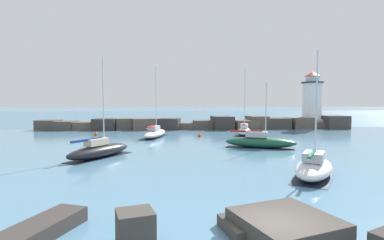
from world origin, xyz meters
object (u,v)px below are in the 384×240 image
object	(u,v)px
sailboat_moored_3	(314,167)
mooring_buoy_far_side	(199,135)
lighthouse	(312,104)
sailboat_moored_5	(244,131)
sailboat_moored_1	(260,142)
mooring_buoy_orange_near	(96,134)
sailboat_moored_0	(155,133)
sailboat_moored_4	(99,150)

from	to	relation	value
sailboat_moored_3	mooring_buoy_far_side	world-z (taller)	sailboat_moored_3
lighthouse	sailboat_moored_5	distance (m)	21.49
lighthouse	sailboat_moored_1	size ratio (longest dim) A/B	1.37
lighthouse	mooring_buoy_orange_near	bearing A→B (deg)	-164.48
sailboat_moored_1	sailboat_moored_5	world-z (taller)	sailboat_moored_5
sailboat_moored_0	sailboat_moored_5	size ratio (longest dim) A/B	0.99
sailboat_moored_4	mooring_buoy_far_side	world-z (taller)	sailboat_moored_4
sailboat_moored_5	mooring_buoy_far_side	world-z (taller)	sailboat_moored_5
sailboat_moored_5	mooring_buoy_far_side	distance (m)	7.77
mooring_buoy_orange_near	mooring_buoy_far_side	xyz separation A→B (m)	(16.25, -2.82, -0.02)
sailboat_moored_3	mooring_buoy_far_side	bearing A→B (deg)	103.13
sailboat_moored_5	mooring_buoy_orange_near	xyz separation A→B (m)	(-23.74, 0.80, -0.43)
sailboat_moored_5	mooring_buoy_orange_near	distance (m)	23.76
sailboat_moored_1	sailboat_moored_4	world-z (taller)	sailboat_moored_4
lighthouse	sailboat_moored_4	distance (m)	47.27
sailboat_moored_0	sailboat_moored_3	world-z (taller)	sailboat_moored_0
sailboat_moored_4	lighthouse	bearing A→B (deg)	40.05
sailboat_moored_3	mooring_buoy_orange_near	bearing A→B (deg)	128.59
lighthouse	mooring_buoy_far_side	distance (m)	28.86
sailboat_moored_4	sailboat_moored_5	bearing A→B (deg)	43.89
lighthouse	mooring_buoy_far_side	size ratio (longest dim) A/B	15.67
sailboat_moored_3	sailboat_moored_5	xyz separation A→B (m)	(1.71, 26.81, 0.03)
sailboat_moored_3	sailboat_moored_1	bearing A→B (deg)	89.23
sailboat_moored_0	sailboat_moored_4	distance (m)	16.73
sailboat_moored_0	sailboat_moored_5	bearing A→B (deg)	8.10
sailboat_moored_0	mooring_buoy_orange_near	world-z (taller)	sailboat_moored_0
sailboat_moored_0	sailboat_moored_5	distance (m)	14.42
sailboat_moored_4	mooring_buoy_orange_near	bearing A→B (deg)	104.53
sailboat_moored_4	sailboat_moored_0	bearing A→B (deg)	74.17
lighthouse	sailboat_moored_4	size ratio (longest dim) A/B	1.19
sailboat_moored_0	sailboat_moored_3	bearing A→B (deg)	-63.11
sailboat_moored_5	mooring_buoy_orange_near	world-z (taller)	sailboat_moored_5
sailboat_moored_3	mooring_buoy_orange_near	world-z (taller)	sailboat_moored_3
mooring_buoy_orange_near	mooring_buoy_far_side	world-z (taller)	mooring_buoy_orange_near
sailboat_moored_1	sailboat_moored_5	xyz separation A→B (m)	(1.53, 13.26, 0.01)
sailboat_moored_1	sailboat_moored_4	bearing A→B (deg)	-164.29
sailboat_moored_3	sailboat_moored_5	distance (m)	26.86
lighthouse	sailboat_moored_0	world-z (taller)	lighthouse
sailboat_moored_5	mooring_buoy_orange_near	size ratio (longest dim) A/B	14.17
sailboat_moored_5	sailboat_moored_1	bearing A→B (deg)	-96.57
lighthouse	sailboat_moored_4	bearing A→B (deg)	-139.95
sailboat_moored_1	mooring_buoy_far_side	bearing A→B (deg)	117.95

